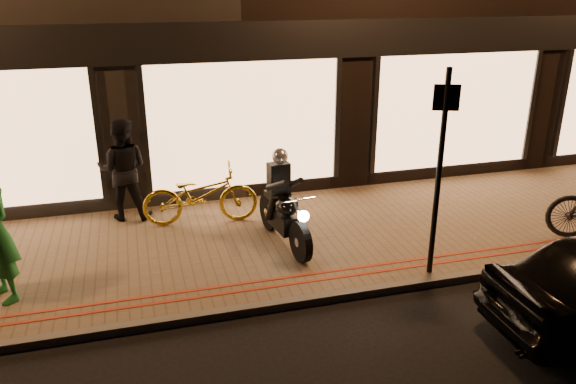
% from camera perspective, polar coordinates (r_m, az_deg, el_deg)
% --- Properties ---
extents(ground, '(90.00, 90.00, 0.00)m').
position_cam_1_polar(ground, '(7.81, 1.86, -11.60)').
color(ground, black).
rests_on(ground, ground).
extents(sidewalk, '(50.00, 4.00, 0.12)m').
position_cam_1_polar(sidewalk, '(9.47, -1.78, -5.07)').
color(sidewalk, brown).
rests_on(sidewalk, ground).
extents(kerb_stone, '(50.00, 0.14, 0.12)m').
position_cam_1_polar(kerb_stone, '(7.82, 1.76, -11.04)').
color(kerb_stone, '#59544C').
rests_on(kerb_stone, ground).
extents(red_kerb_lines, '(50.00, 0.26, 0.01)m').
position_cam_1_polar(red_kerb_lines, '(8.20, 0.70, -8.91)').
color(red_kerb_lines, maroon).
rests_on(red_kerb_lines, sidewalk).
extents(motorcycle, '(0.64, 1.94, 1.59)m').
position_cam_1_polar(motorcycle, '(9.04, -0.50, -1.66)').
color(motorcycle, black).
rests_on(motorcycle, sidewalk).
extents(sign_post, '(0.34, 0.16, 3.00)m').
position_cam_1_polar(sign_post, '(8.03, 15.18, 2.76)').
color(sign_post, black).
rests_on(sign_post, sidewalk).
extents(bicycle_gold, '(2.06, 0.88, 1.06)m').
position_cam_1_polar(bicycle_gold, '(9.97, -8.90, -0.30)').
color(bicycle_gold, gold).
rests_on(bicycle_gold, sidewalk).
extents(person_dark, '(1.01, 0.85, 1.84)m').
position_cam_1_polar(person_dark, '(10.35, -16.42, 2.21)').
color(person_dark, black).
rests_on(person_dark, sidewalk).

